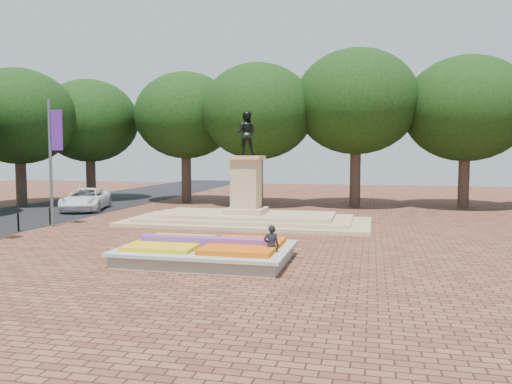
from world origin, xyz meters
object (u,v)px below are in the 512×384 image
flower_bed (207,251)px  van (86,199)px  pedestrian (271,246)px  monument (246,208)px

flower_bed → van: van is taller
flower_bed → pedestrian: pedestrian is taller
flower_bed → monument: monument is taller
monument → flower_bed: bearing=-84.1°
monument → van: bearing=163.6°
monument → pedestrian: bearing=-71.1°
flower_bed → van: bearing=134.9°
pedestrian → van: bearing=-52.3°
flower_bed → van: (-13.66, 13.72, 0.41)m
monument → van: 13.17m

